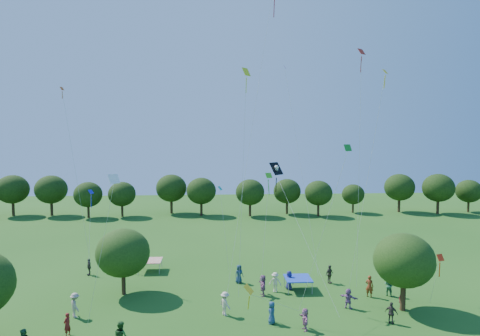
# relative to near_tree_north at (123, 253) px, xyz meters

# --- Properties ---
(near_tree_north) EXTENTS (4.43, 4.43, 5.52)m
(near_tree_north) POSITION_rel_near_tree_north_xyz_m (0.00, 0.00, 0.00)
(near_tree_north) COLOR #422B19
(near_tree_north) RESTS_ON ground
(near_tree_east) EXTENTS (4.51, 4.51, 5.89)m
(near_tree_east) POSITION_rel_near_tree_north_xyz_m (21.77, -4.67, 0.33)
(near_tree_east) COLOR #422B19
(near_tree_east) RESTS_ON ground
(treeline) EXTENTS (88.01, 8.77, 6.77)m
(treeline) POSITION_rel_near_tree_north_xyz_m (7.58, 35.15, 0.57)
(treeline) COLOR #422B19
(treeline) RESTS_ON ground
(tent_red_stripe) EXTENTS (2.20, 2.20, 1.10)m
(tent_red_stripe) POSITION_rel_near_tree_north_xyz_m (1.33, 6.01, -2.49)
(tent_red_stripe) COLOR red
(tent_red_stripe) RESTS_ON ground
(tent_blue) EXTENTS (2.20, 2.20, 1.10)m
(tent_blue) POSITION_rel_near_tree_north_xyz_m (14.68, -0.01, -2.49)
(tent_blue) COLOR #1D3EBD
(tent_blue) RESTS_ON ground
(crowd_person_0) EXTENTS (0.63, 0.87, 1.58)m
(crowd_person_0) POSITION_rel_near_tree_north_xyz_m (11.54, -6.31, -2.73)
(crowd_person_0) COLOR navy
(crowd_person_0) RESTS_ON ground
(crowd_person_1) EXTENTS (0.59, 0.69, 1.57)m
(crowd_person_1) POSITION_rel_near_tree_north_xyz_m (-2.18, -7.30, -2.74)
(crowd_person_1) COLOR maroon
(crowd_person_1) RESTS_ON ground
(crowd_person_2) EXTENTS (0.92, 0.98, 1.77)m
(crowd_person_2) POSITION_rel_near_tree_north_xyz_m (21.95, -1.71, -2.64)
(crowd_person_2) COLOR #2B6544
(crowd_person_2) RESTS_ON ground
(crowd_person_3) EXTENTS (1.11, 1.27, 1.81)m
(crowd_person_3) POSITION_rel_near_tree_north_xyz_m (-2.60, -4.35, -2.62)
(crowd_person_3) COLOR #AD998A
(crowd_person_3) RESTS_ON ground
(crowd_person_4) EXTENTS (0.80, 1.03, 1.60)m
(crowd_person_4) POSITION_rel_near_tree_north_xyz_m (-4.29, 5.20, -2.73)
(crowd_person_4) COLOR #3F3532
(crowd_person_4) RESTS_ON ground
(crowd_person_5) EXTENTS (0.59, 1.63, 1.75)m
(crowd_person_5) POSITION_rel_near_tree_north_xyz_m (11.53, -1.04, -2.65)
(crowd_person_5) COLOR #90547C
(crowd_person_5) RESTS_ON ground
(crowd_person_6) EXTENTS (0.81, 0.90, 1.62)m
(crowd_person_6) POSITION_rel_near_tree_north_xyz_m (13.96, 0.22, -2.72)
(crowd_person_6) COLOR navy
(crowd_person_6) RESTS_ON ground
(crowd_person_7) EXTENTS (0.79, 0.74, 1.79)m
(crowd_person_7) POSITION_rel_near_tree_north_xyz_m (20.22, -1.88, -2.63)
(crowd_person_7) COLOR maroon
(crowd_person_7) RESTS_ON ground
(crowd_person_9) EXTENTS (1.07, 1.24, 1.76)m
(crowd_person_9) POSITION_rel_near_tree_north_xyz_m (8.31, -4.71, -2.65)
(crowd_person_9) COLOR beige
(crowd_person_9) RESTS_ON ground
(crowd_person_10) EXTENTS (0.95, 0.90, 1.54)m
(crowd_person_10) POSITION_rel_near_tree_north_xyz_m (19.94, -6.87, -2.76)
(crowd_person_10) COLOR #39322D
(crowd_person_10) RESTS_ON ground
(crowd_person_11) EXTENTS (0.60, 1.45, 1.53)m
(crowd_person_11) POSITION_rel_near_tree_north_xyz_m (13.65, -7.49, -2.76)
(crowd_person_11) COLOR #A7618C
(crowd_person_11) RESTS_ON ground
(crowd_person_12) EXTENTS (0.93, 0.76, 1.66)m
(crowd_person_12) POSITION_rel_near_tree_north_xyz_m (9.76, 2.10, -2.70)
(crowd_person_12) COLOR #1A334E
(crowd_person_12) RESTS_ON ground
(crowd_person_13) EXTENTS (0.51, 0.67, 1.61)m
(crowd_person_13) POSITION_rel_near_tree_north_xyz_m (21.77, -4.48, -2.72)
(crowd_person_13) COLOR maroon
(crowd_person_13) RESTS_ON ground
(crowd_person_14) EXTENTS (1.02, 1.01, 1.89)m
(crowd_person_14) POSITION_rel_near_tree_north_xyz_m (1.78, -9.56, -2.58)
(crowd_person_14) COLOR #245223
(crowd_person_14) RESTS_ON ground
(crowd_person_15) EXTENTS (1.19, 0.82, 1.67)m
(crowd_person_15) POSITION_rel_near_tree_north_xyz_m (12.68, -0.25, -2.69)
(crowd_person_15) COLOR beige
(crowd_person_15) RESTS_ON ground
(crowd_person_16) EXTENTS (1.04, 0.95, 1.66)m
(crowd_person_16) POSITION_rel_near_tree_north_xyz_m (17.84, 1.52, -2.69)
(crowd_person_16) COLOR #3E3A32
(crowd_person_16) RESTS_ON ground
(crowd_person_17) EXTENTS (1.45, 1.31, 1.55)m
(crowd_person_17) POSITION_rel_near_tree_north_xyz_m (17.76, -4.07, -2.75)
(crowd_person_17) COLOR #8E5491
(crowd_person_17) RESTS_ON ground
(pirate_kite) EXTENTS (3.86, 7.37, 9.78)m
(pirate_kite) POSITION_rel_near_tree_north_xyz_m (12.55, -1.99, 6.90)
(pirate_kite) COLOR black
(red_high_kite) EXTENTS (4.63, 6.53, 25.39)m
(red_high_kite) POSITION_rel_near_tree_north_xyz_m (11.72, -0.65, 17.27)
(red_high_kite) COLOR red
(small_kite_0) EXTENTS (0.68, 0.66, 18.54)m
(small_kite_0) POSITION_rel_near_tree_north_xyz_m (18.82, -2.81, 12.14)
(small_kite_0) COLOR red
(small_kite_1) EXTENTS (2.72, 1.47, 16.47)m
(small_kite_1) POSITION_rel_near_tree_north_xyz_m (-5.92, 6.01, 9.17)
(small_kite_1) COLOR #FF4F0D
(small_kite_2) EXTENTS (1.05, 1.88, 16.96)m
(small_kite_2) POSITION_rel_near_tree_north_xyz_m (9.87, -3.30, 11.63)
(small_kite_2) COLOR yellow
(small_kite_3) EXTENTS (1.09, 1.80, 8.80)m
(small_kite_3) POSITION_rel_near_tree_north_xyz_m (12.01, -0.28, 4.98)
(small_kite_3) COLOR green
(small_kite_4) EXTENTS (0.95, 4.04, 6.44)m
(small_kite_4) POSITION_rel_near_tree_north_xyz_m (-4.76, 8.00, 3.03)
(small_kite_4) COLOR #151ED6
(small_kite_5) EXTENTS (2.37, 4.97, 18.40)m
(small_kite_5) POSITION_rel_near_tree_north_xyz_m (14.96, 2.85, 9.48)
(small_kite_5) COLOR #881680
(small_kite_6) EXTENTS (2.80, 3.02, 9.79)m
(small_kite_6) POSITION_rel_near_tree_north_xyz_m (1.62, -11.06, 5.77)
(small_kite_6) COLOR white
(small_kite_7) EXTENTS (0.97, 1.68, 7.34)m
(small_kite_7) POSITION_rel_near_tree_north_xyz_m (8.25, 2.72, 3.56)
(small_kite_7) COLOR #0BAB9F
(small_kite_8) EXTENTS (0.93, 2.59, 4.18)m
(small_kite_8) POSITION_rel_near_tree_north_xyz_m (22.31, -8.59, 1.18)
(small_kite_8) COLOR red
(small_kite_9) EXTENTS (2.13, 1.76, 16.75)m
(small_kite_9) POSITION_rel_near_tree_north_xyz_m (19.59, -3.96, 9.94)
(small_kite_9) COLOR yellow
(small_kite_10) EXTENTS (4.04, 3.83, 3.11)m
(small_kite_10) POSITION_rel_near_tree_north_xyz_m (9.84, -10.48, 0.30)
(small_kite_10) COLOR gold
(small_kite_11) EXTENTS (2.14, 4.15, 11.41)m
(small_kite_11) POSITION_rel_near_tree_north_xyz_m (14.66, -10.31, 6.09)
(small_kite_11) COLOR #167E22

